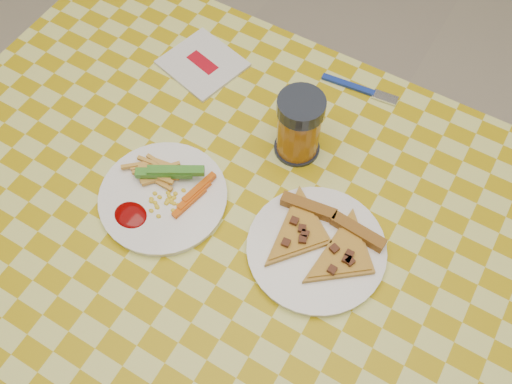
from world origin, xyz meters
TOP-DOWN VIEW (x-y plane):
  - ground at (0.00, 0.00)m, footprint 8.00×8.00m
  - table at (0.00, 0.00)m, footprint 1.28×0.88m
  - plate_left at (-0.16, -0.02)m, footprint 0.27×0.27m
  - plate_right at (0.11, 0.03)m, footprint 0.26×0.26m
  - fries_veggies at (-0.17, -0.00)m, footprint 0.17×0.16m
  - pizza_slices at (0.11, 0.04)m, footprint 0.21×0.20m
  - drink_glass at (-0.01, 0.19)m, footprint 0.08×0.08m
  - napkin at (-0.27, 0.27)m, footprint 0.17×0.16m
  - fork at (0.03, 0.37)m, footprint 0.15×0.03m

SIDE VIEW (x-z plane):
  - ground at x=0.00m, z-range 0.00..0.00m
  - table at x=0.00m, z-range 0.30..1.06m
  - napkin at x=-0.27m, z-range 0.76..0.76m
  - fork at x=0.03m, z-range 0.76..0.76m
  - plate_left at x=-0.16m, z-range 0.76..0.77m
  - plate_right at x=0.11m, z-range 0.76..0.77m
  - pizza_slices at x=0.11m, z-range 0.76..0.79m
  - fries_veggies at x=-0.17m, z-range 0.76..0.80m
  - drink_glass at x=-0.01m, z-range 0.75..0.89m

